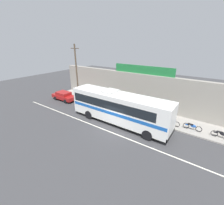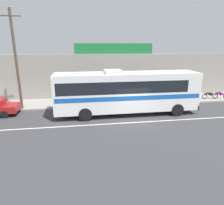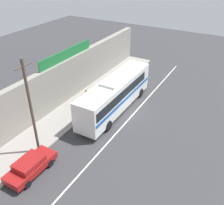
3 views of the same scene
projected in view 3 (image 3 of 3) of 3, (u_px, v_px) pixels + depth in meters
The scene contains 14 objects.
ground_plane at pixel (127, 112), 27.49m from camera, with size 70.00×70.00×0.00m, color #3A3A3D.
sidewalk_slab at pixel (87, 99), 29.65m from camera, with size 30.00×3.60×0.14m, color gray.
storefront_facade at pixel (71, 77), 29.36m from camera, with size 30.00×0.70×4.80m, color gray.
storefront_billboard at pixel (67, 54), 27.57m from camera, with size 8.55×0.12×1.10m, color #1E7538.
road_center_stripe at pixel (134, 114), 27.15m from camera, with size 30.00×0.14×0.01m, color silver.
intercity_bus at pixel (115, 94), 26.74m from camera, with size 11.90×2.63×3.78m.
parked_car at pixel (31, 166), 19.59m from camera, with size 4.25×1.83×1.37m.
utility_pole at pixel (31, 108), 19.73m from camera, with size 1.60×0.22×8.45m.
motorcycle_purple at pixel (122, 75), 34.29m from camera, with size 1.84×0.56×0.94m.
motorcycle_blue at pixel (134, 66), 37.06m from camera, with size 1.89×0.56×0.94m.
motorcycle_green at pixel (130, 68), 36.23m from camera, with size 1.85×0.56×0.94m.
motorcycle_orange at pixel (116, 81), 32.60m from camera, with size 1.86×0.56×0.94m.
pedestrian_near_shop at pixel (83, 99), 27.69m from camera, with size 0.30×0.48×1.63m.
pedestrian_by_curb at pixel (87, 95), 28.63m from camera, with size 0.30×0.48×1.59m.
Camera 3 is at (-20.84, -9.96, 15.03)m, focal length 40.65 mm.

